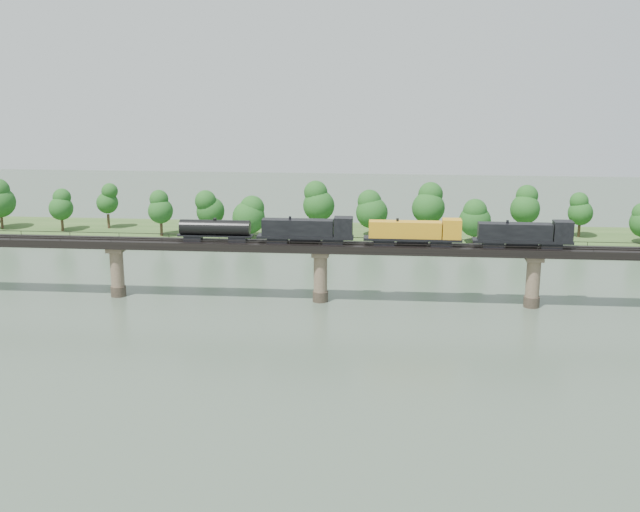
{
  "coord_description": "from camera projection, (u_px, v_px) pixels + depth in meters",
  "views": [
    {
      "loc": [
        12.9,
        -117.25,
        46.42
      ],
      "look_at": [
        -0.08,
        30.0,
        9.0
      ],
      "focal_mm": 45.0,
      "sensor_mm": 36.0,
      "label": 1
    }
  ],
  "objects": [
    {
      "name": "freight_train",
      "position": [
        377.0,
        232.0,
        150.34
      ],
      "size": [
        74.14,
        2.89,
        5.1
      ],
      "color": "black",
      "rests_on": "bridge"
    },
    {
      "name": "far_treeline",
      "position": [
        306.0,
        207.0,
        202.0
      ],
      "size": [
        289.06,
        17.54,
        13.6
      ],
      "color": "#382619",
      "rests_on": "far_bank"
    },
    {
      "name": "bridge",
      "position": [
        320.0,
        274.0,
        153.34
      ],
      "size": [
        236.0,
        30.0,
        11.5
      ],
      "color": "#473A2D",
      "rests_on": "ground"
    },
    {
      "name": "far_bank",
      "position": [
        339.0,
        235.0,
        207.6
      ],
      "size": [
        300.0,
        24.0,
        1.6
      ],
      "primitive_type": "cube",
      "color": "#314F1F",
      "rests_on": "ground"
    },
    {
      "name": "bridge_superstructure",
      "position": [
        320.0,
        242.0,
        151.79
      ],
      "size": [
        220.0,
        4.9,
        0.75
      ],
      "color": "black",
      "rests_on": "bridge"
    },
    {
      "name": "ground",
      "position": [
        304.0,
        358.0,
        125.71
      ],
      "size": [
        400.0,
        400.0,
        0.0
      ],
      "primitive_type": "plane",
      "color": "#3A4A3B",
      "rests_on": "ground"
    }
  ]
}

